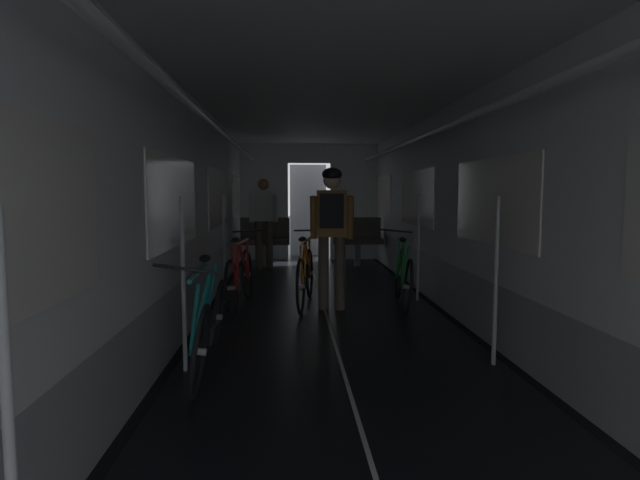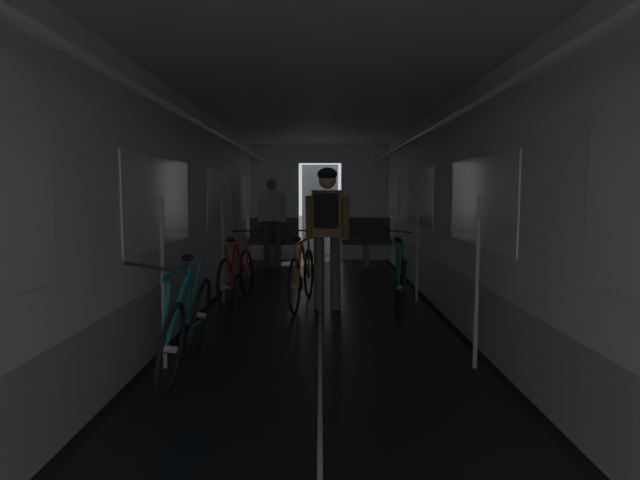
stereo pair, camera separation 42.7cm
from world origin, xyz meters
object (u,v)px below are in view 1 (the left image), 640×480
(bench_seat_far_left, at_px, (265,237))
(person_standing_near_bench, at_px, (264,217))
(bench_seat_far_right, at_px, (357,237))
(person_cyclist_aisle, at_px, (332,222))
(bicycle_red, at_px, (240,277))
(bicycle_green, at_px, (403,276))
(bicycle_teal, at_px, (209,326))
(bicycle_orange_in_aisle, at_px, (305,276))

(bench_seat_far_left, relative_size, person_standing_near_bench, 0.58)
(bench_seat_far_right, bearing_deg, person_cyclist_aisle, -101.87)
(bicycle_red, distance_m, bicycle_green, 2.05)
(bicycle_red, distance_m, bicycle_teal, 2.39)
(bicycle_teal, relative_size, person_standing_near_bench, 1.00)
(bench_seat_far_left, distance_m, bicycle_teal, 6.04)
(bicycle_red, bearing_deg, person_standing_near_bench, 87.46)
(bench_seat_far_left, bearing_deg, person_standing_near_bench, -89.59)
(bicycle_red, xyz_separation_m, bicycle_green, (2.05, -0.05, -0.00))
(bench_seat_far_right, height_order, person_cyclist_aisle, person_cyclist_aisle)
(bicycle_red, xyz_separation_m, person_standing_near_bench, (0.14, 3.27, 0.59))
(bicycle_teal, bearing_deg, bench_seat_far_right, 71.94)
(bicycle_green, xyz_separation_m, bicycle_orange_in_aisle, (-1.23, 0.10, 0.00))
(bench_seat_far_right, relative_size, person_cyclist_aisle, 0.57)
(bench_seat_far_left, height_order, person_standing_near_bench, person_standing_near_bench)
(bench_seat_far_right, height_order, person_standing_near_bench, person_standing_near_bench)
(bench_seat_far_right, distance_m, person_standing_near_bench, 1.88)
(bench_seat_far_left, bearing_deg, bicycle_teal, -91.58)
(bench_seat_far_left, xyz_separation_m, bench_seat_far_right, (1.80, 0.00, 0.00))
(bench_seat_far_right, height_order, bicycle_teal, bicycle_teal)
(bicycle_teal, bearing_deg, bicycle_red, 89.41)
(bicycle_red, bearing_deg, bicycle_orange_in_aisle, 3.27)
(bench_seat_far_left, xyz_separation_m, bicycle_red, (-0.14, -3.64, -0.18))
(person_cyclist_aisle, xyz_separation_m, person_standing_near_bench, (-0.99, 3.48, -0.10))
(bench_seat_far_left, height_order, person_cyclist_aisle, person_cyclist_aisle)
(bicycle_red, bearing_deg, bench_seat_far_left, 87.77)
(bench_seat_far_left, bearing_deg, bench_seat_far_right, 0.00)
(bicycle_green, bearing_deg, bicycle_teal, -131.59)
(bench_seat_far_right, xyz_separation_m, bicycle_orange_in_aisle, (-1.12, -3.59, -0.18))
(bicycle_red, bearing_deg, bench_seat_far_right, 61.93)
(bicycle_orange_in_aisle, bearing_deg, bicycle_teal, -109.09)
(bicycle_red, distance_m, person_standing_near_bench, 3.32)
(bicycle_teal, xyz_separation_m, bicycle_green, (2.07, 2.33, 0.00))
(person_cyclist_aisle, bearing_deg, bench_seat_far_right, 78.13)
(bench_seat_far_right, relative_size, bicycle_red, 0.58)
(bicycle_green, height_order, person_standing_near_bench, person_standing_near_bench)
(bench_seat_far_right, bearing_deg, bicycle_teal, -108.06)
(bench_seat_far_left, height_order, bicycle_green, bench_seat_far_left)
(bench_seat_far_right, height_order, bicycle_orange_in_aisle, bench_seat_far_right)
(bicycle_orange_in_aisle, bearing_deg, person_cyclist_aisle, -40.23)
(bicycle_red, bearing_deg, bicycle_teal, -90.59)
(person_cyclist_aisle, bearing_deg, bicycle_green, 10.10)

